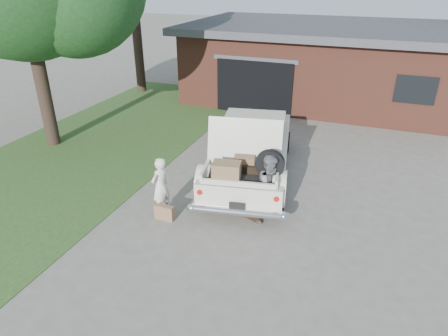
% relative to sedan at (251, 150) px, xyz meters
% --- Properties ---
extents(ground, '(90.00, 90.00, 0.00)m').
position_rel_sedan_xyz_m(ground, '(-0.10, -2.48, -0.81)').
color(ground, gray).
rests_on(ground, ground).
extents(grass_strip, '(6.00, 16.00, 0.02)m').
position_rel_sedan_xyz_m(grass_strip, '(-5.60, 0.52, -0.80)').
color(grass_strip, '#2D4C1E').
rests_on(grass_strip, ground).
extents(house, '(12.80, 7.80, 3.30)m').
position_rel_sedan_xyz_m(house, '(0.88, 8.99, 0.86)').
color(house, brown).
rests_on(house, ground).
extents(sedan, '(3.13, 5.83, 2.27)m').
position_rel_sedan_xyz_m(sedan, '(0.00, 0.00, 0.00)').
color(sedan, beige).
rests_on(sedan, ground).
extents(woman_left, '(0.48, 0.62, 1.49)m').
position_rel_sedan_xyz_m(woman_left, '(-1.44, -2.70, -0.07)').
color(woman_left, silver).
rests_on(woman_left, ground).
extents(woman_right, '(0.92, 1.01, 1.69)m').
position_rel_sedan_xyz_m(woman_right, '(1.11, -1.99, 0.03)').
color(woman_right, slate).
rests_on(woman_right, ground).
extents(suitcase_left, '(0.49, 0.17, 0.38)m').
position_rel_sedan_xyz_m(suitcase_left, '(-1.24, -2.94, -0.63)').
color(suitcase_left, '#94694B').
rests_on(suitcase_left, ground).
extents(suitcase_right, '(0.49, 0.31, 0.36)m').
position_rel_sedan_xyz_m(suitcase_right, '(0.77, -2.17, -0.63)').
color(suitcase_right, black).
rests_on(suitcase_right, ground).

